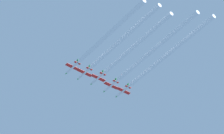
{
  "coord_description": "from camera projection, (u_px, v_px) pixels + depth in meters",
  "views": [
    {
      "loc": [
        -158.36,
        -224.73,
        1.94
      ],
      "look_at": [
        0.02,
        -12.82,
        230.07
      ],
      "focal_mm": 105.48,
      "sensor_mm": 36.0,
      "label": 1
    }
  ],
  "objects": [
    {
      "name": "jet_center",
      "position": [
        97.0,
        79.0,
        356.95
      ],
      "size": [
        8.77,
        12.77,
        3.07
      ],
      "color": "silver"
    },
    {
      "name": "jet_inner_left",
      "position": [
        84.0,
        74.0,
        353.77
      ],
      "size": [
        8.77,
        12.77,
        3.07
      ],
      "color": "silver"
    },
    {
      "name": "smoke_trail_far_left",
      "position": [
        110.0,
        33.0,
        329.47
      ],
      "size": [
        2.35,
        55.49,
        2.35
      ],
      "color": "white"
    },
    {
      "name": "jet_inner_right",
      "position": [
        110.0,
        86.0,
        361.28
      ],
      "size": [
        8.77,
        12.77,
        3.07
      ],
      "color": "silver"
    },
    {
      "name": "smoke_trail_inner_right",
      "position": [
        155.0,
        49.0,
        337.91
      ],
      "size": [
        2.35,
        65.35,
        2.35
      ],
      "color": "white"
    },
    {
      "name": "jet_far_right",
      "position": [
        122.0,
        91.0,
        365.13
      ],
      "size": [
        8.77,
        12.77,
        3.07
      ],
      "color": "silver"
    },
    {
      "name": "smoke_trail_inner_left",
      "position": [
        123.0,
        38.0,
        332.69
      ],
      "size": [
        2.35,
        57.8,
        2.35
      ],
      "color": "white"
    },
    {
      "name": "smoke_trail_far_right",
      "position": [
        169.0,
        53.0,
        341.03
      ],
      "size": [
        2.35,
        67.79,
        2.35
      ],
      "color": "white"
    },
    {
      "name": "jet_far_left",
      "position": [
        72.0,
        68.0,
        349.85
      ],
      "size": [
        8.77,
        12.77,
        3.07
      ],
      "color": "silver"
    },
    {
      "name": "smoke_trail_center",
      "position": [
        136.0,
        45.0,
        336.41
      ],
      "size": [
        2.35,
        56.04,
        2.35
      ],
      "color": "white"
    }
  ]
}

